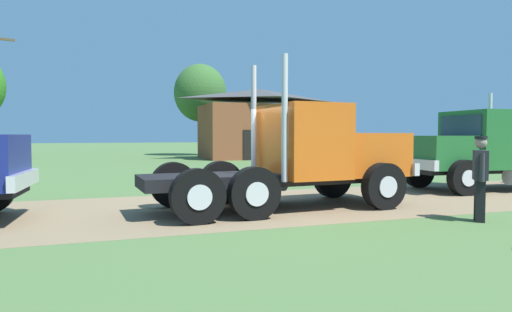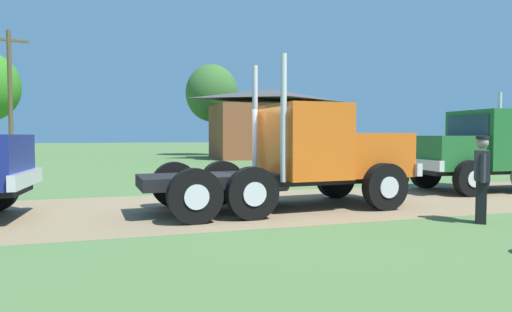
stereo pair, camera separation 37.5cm
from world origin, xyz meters
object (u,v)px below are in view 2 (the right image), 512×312
truck_foreground_white (308,157)px  shed_building (271,125)px  truck_near_right (496,152)px  visitor_standing_near (482,175)px  utility_pole_near (10,94)px

truck_foreground_white → shed_building: bearing=73.3°
truck_near_right → visitor_standing_near: size_ratio=4.56×
truck_foreground_white → visitor_standing_near: truck_foreground_white is taller
shed_building → utility_pole_near: utility_pole_near is taller
truck_near_right → utility_pole_near: (-18.26, 19.14, 3.13)m
visitor_standing_near → utility_pole_near: utility_pole_near is taller
truck_near_right → shed_building: shed_building is taller
truck_foreground_white → shed_building: size_ratio=0.74×
truck_foreground_white → utility_pole_near: size_ratio=0.84×
visitor_standing_near → utility_pole_near: 27.25m
truck_foreground_white → shed_building: shed_building is taller
truck_near_right → utility_pole_near: bearing=133.7°
truck_near_right → shed_building: bearing=91.0°
truck_foreground_white → visitor_standing_near: size_ratio=3.86×
truck_foreground_white → truck_near_right: truck_foreground_white is taller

